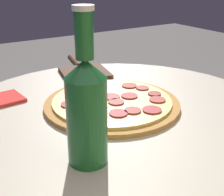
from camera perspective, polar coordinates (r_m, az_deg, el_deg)
table at (r=0.83m, az=0.97°, el=-14.22°), size 0.81×0.81×0.68m
pizza at (r=0.76m, az=0.05°, el=-0.83°), size 0.33×0.33×0.02m
beer_bottle at (r=0.51m, az=-4.68°, el=-1.80°), size 0.07×0.07×0.26m
pizza_paddle at (r=1.02m, az=-5.42°, el=5.07°), size 0.17×0.28×0.02m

